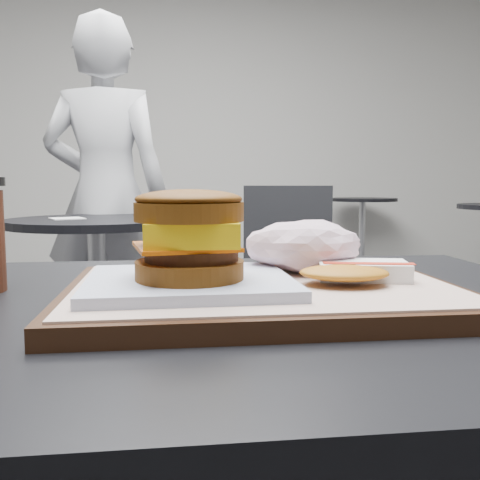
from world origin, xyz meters
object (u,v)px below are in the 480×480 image
at_px(patron, 106,196).
at_px(breakfast_sandwich, 190,247).
at_px(serving_tray, 262,293).
at_px(neighbor_table, 97,268).
at_px(crumpled_wrapper, 304,246).
at_px(hash_brown, 355,271).
at_px(neighbor_chair, 261,267).
at_px(customer_table, 221,474).

bearing_deg(patron, breakfast_sandwich, 109.10).
relative_size(serving_tray, breakfast_sandwich, 1.97).
relative_size(serving_tray, neighbor_table, 0.51).
bearing_deg(neighbor_table, crumpled_wrapper, -74.40).
bearing_deg(crumpled_wrapper, breakfast_sandwich, -147.01).
xyz_separation_m(serving_tray, crumpled_wrapper, (0.06, 0.06, 0.04)).
bearing_deg(neighbor_table, hash_brown, -73.90).
bearing_deg(neighbor_chair, crumpled_wrapper, -97.99).
bearing_deg(neighbor_table, neighbor_chair, 15.14).
relative_size(crumpled_wrapper, patron, 0.08).
xyz_separation_m(crumpled_wrapper, neighbor_table, (-0.45, 1.60, -0.27)).
distance_m(serving_tray, hash_brown, 0.09).
bearing_deg(neighbor_chair, hash_brown, -96.64).
height_order(neighbor_table, neighbor_chair, neighbor_chair).
height_order(breakfast_sandwich, patron, patron).
xyz_separation_m(breakfast_sandwich, hash_brown, (0.16, 0.02, -0.03)).
bearing_deg(neighbor_table, customer_table, -78.02).
bearing_deg(crumpled_wrapper, neighbor_table, 105.60).
distance_m(serving_tray, neighbor_chair, 1.90).
bearing_deg(breakfast_sandwich, neighbor_chair, 78.53).
distance_m(breakfast_sandwich, neighbor_table, 1.74).
height_order(breakfast_sandwich, hash_brown, breakfast_sandwich).
bearing_deg(hash_brown, neighbor_table, 106.10).
relative_size(breakfast_sandwich, neighbor_chair, 0.22).
relative_size(customer_table, neighbor_chair, 0.91).
xyz_separation_m(hash_brown, neighbor_table, (-0.48, 1.67, -0.25)).
height_order(neighbor_table, patron, patron).
bearing_deg(crumpled_wrapper, neighbor_chair, 82.01).
bearing_deg(customer_table, neighbor_table, 101.98).
height_order(crumpled_wrapper, neighbor_table, crumpled_wrapper).
xyz_separation_m(crumpled_wrapper, neighbor_chair, (0.25, 1.79, -0.31)).
relative_size(breakfast_sandwich, crumpled_wrapper, 1.48).
relative_size(customer_table, patron, 0.48).
bearing_deg(patron, neighbor_chair, 171.06).
xyz_separation_m(breakfast_sandwich, neighbor_table, (-0.32, 1.69, -0.28)).
xyz_separation_m(customer_table, neighbor_chair, (0.35, 1.84, -0.07)).
height_order(serving_tray, breakfast_sandwich, breakfast_sandwich).
relative_size(hash_brown, neighbor_chair, 0.14).
height_order(customer_table, serving_tray, serving_tray).
relative_size(serving_tray, crumpled_wrapper, 2.92).
relative_size(neighbor_table, neighbor_chair, 0.85).
relative_size(neighbor_chair, patron, 0.53).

